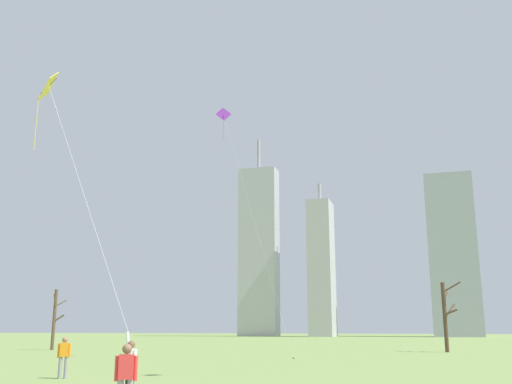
% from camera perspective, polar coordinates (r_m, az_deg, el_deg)
% --- Properties ---
extents(kite_flyer_midfield_right_yellow, '(6.22, 3.36, 11.97)m').
position_cam_1_polar(kite_flyer_midfield_right_yellow, '(18.91, -14.83, -7.73)').
color(kite_flyer_midfield_right_yellow, black).
rests_on(kite_flyer_midfield_right_yellow, ground).
extents(bystander_watching_nearby, '(0.45, 0.35, 1.62)m').
position_cam_1_polar(bystander_watching_nearby, '(25.38, -18.43, -15.03)').
color(bystander_watching_nearby, gray).
rests_on(bystander_watching_nearby, ground).
extents(bystander_far_off_by_trees, '(0.48, 0.32, 1.62)m').
position_cam_1_polar(bystander_far_off_by_trees, '(13.94, -12.72, -17.35)').
color(bystander_far_off_by_trees, gray).
rests_on(bystander_far_off_by_trees, ground).
extents(distant_kite_drifting_left_purple, '(5.11, 2.05, 17.44)m').
position_cam_1_polar(distant_kite_drifting_left_purple, '(41.33, -2.78, 6.07)').
color(distant_kite_drifting_left_purple, purple).
rests_on(distant_kite_drifting_left_purple, ground).
extents(bare_tree_far_right_edge, '(1.65, 2.11, 5.82)m').
position_cam_1_polar(bare_tree_far_right_edge, '(52.50, 18.19, -11.27)').
color(bare_tree_far_right_edge, '#4C3828').
rests_on(bare_tree_far_right_edge, ground).
extents(bare_tree_center, '(1.12, 2.08, 5.51)m').
position_cam_1_polar(bare_tree_center, '(58.14, -19.25, -11.69)').
color(bare_tree_center, brown).
rests_on(bare_tree_center, ground).
extents(skyline_wide_slab, '(10.77, 10.49, 37.72)m').
position_cam_1_polar(skyline_wide_slab, '(144.93, 18.80, -5.87)').
color(skyline_wide_slab, '#9EA3AD').
rests_on(skyline_wide_slab, ground).
extents(skyline_slender_spire, '(5.54, 8.30, 36.91)m').
position_cam_1_polar(skyline_slender_spire, '(140.62, 6.48, -7.41)').
color(skyline_slender_spire, '#B2B2B7').
rests_on(skyline_slender_spire, ground).
extents(skyline_mid_tower_right, '(9.51, 5.19, 50.08)m').
position_cam_1_polar(skyline_mid_tower_right, '(145.81, 0.29, -5.76)').
color(skyline_mid_tower_right, '#B2B2B7').
rests_on(skyline_mid_tower_right, ground).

